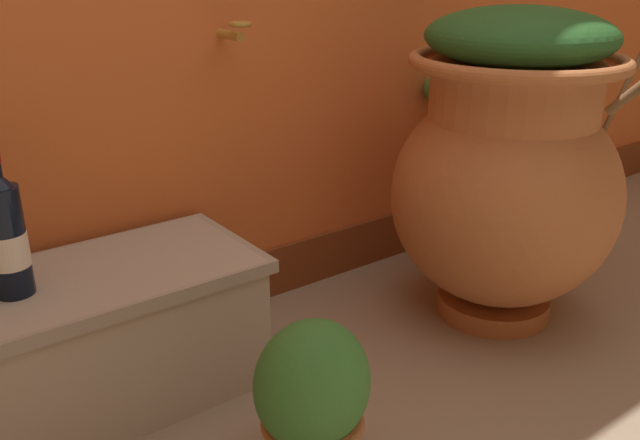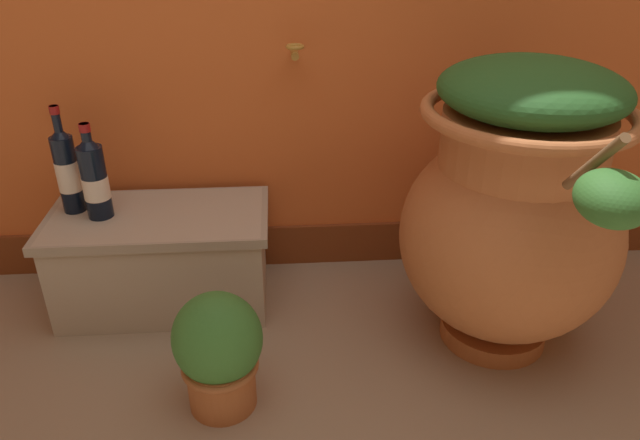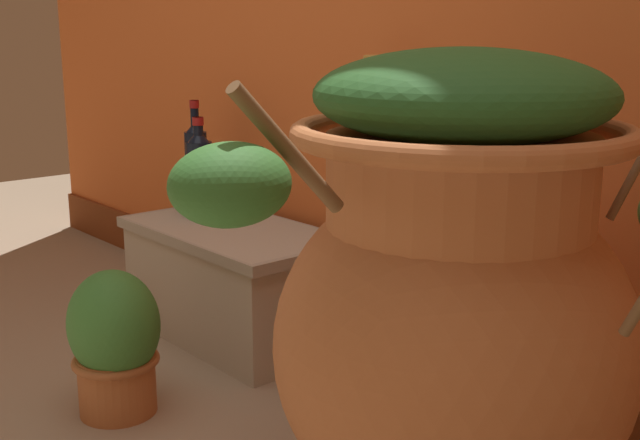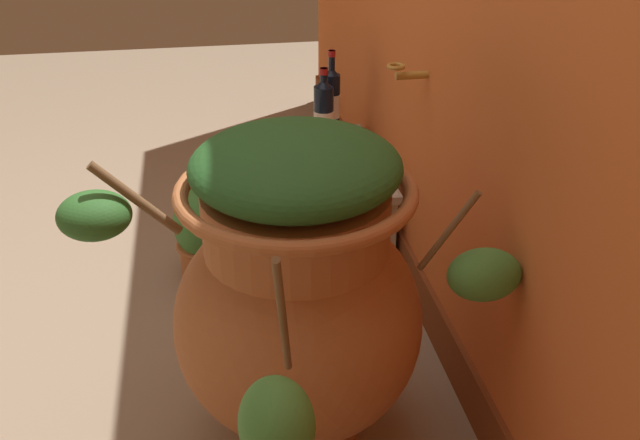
{
  "view_description": "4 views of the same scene",
  "coord_description": "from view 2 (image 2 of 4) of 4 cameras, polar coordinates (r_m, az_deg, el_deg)",
  "views": [
    {
      "loc": [
        -1.03,
        -0.49,
        0.98
      ],
      "look_at": [
        -0.07,
        0.8,
        0.35
      ],
      "focal_mm": 38.32,
      "sensor_mm": 36.0,
      "label": 1
    },
    {
      "loc": [
        -0.22,
        -0.82,
        1.2
      ],
      "look_at": [
        -0.1,
        0.82,
        0.32
      ],
      "focal_mm": 33.6,
      "sensor_mm": 36.0,
      "label": 2
    },
    {
      "loc": [
        1.25,
        -0.4,
        0.89
      ],
      "look_at": [
        -0.15,
        0.82,
        0.44
      ],
      "focal_mm": 45.26,
      "sensor_mm": 36.0,
      "label": 3
    },
    {
      "loc": [
        1.92,
        0.43,
        1.46
      ],
      "look_at": [
        -0.03,
        0.75,
        0.39
      ],
      "focal_mm": 41.56,
      "sensor_mm": 36.0,
      "label": 4
    }
  ],
  "objects": [
    {
      "name": "stone_ledge",
      "position": [
        2.03,
        -14.73,
        -3.22
      ],
      "size": [
        0.7,
        0.38,
        0.33
      ],
      "color": "#B2A893",
      "rests_on": "ground_plane"
    },
    {
      "name": "wine_bottle_middle",
      "position": [
        2.02,
        -22.96,
        4.51
      ],
      "size": [
        0.07,
        0.07,
        0.34
      ],
      "color": "black",
      "rests_on": "stone_ledge"
    },
    {
      "name": "wine_bottle_left",
      "position": [
        1.95,
        -20.71,
        3.85
      ],
      "size": [
        0.08,
        0.08,
        0.3
      ],
      "color": "black",
      "rests_on": "stone_ledge"
    },
    {
      "name": "potted_shrub",
      "position": [
        1.6,
        -9.62,
        -12.25
      ],
      "size": [
        0.23,
        0.21,
        0.35
      ],
      "color": "#B26638",
      "rests_on": "ground_plane"
    },
    {
      "name": "terracotta_urn",
      "position": [
        1.75,
        18.08,
        1.0
      ],
      "size": [
        0.98,
        1.01,
        0.86
      ],
      "color": "#B26638",
      "rests_on": "ground_plane"
    }
  ]
}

